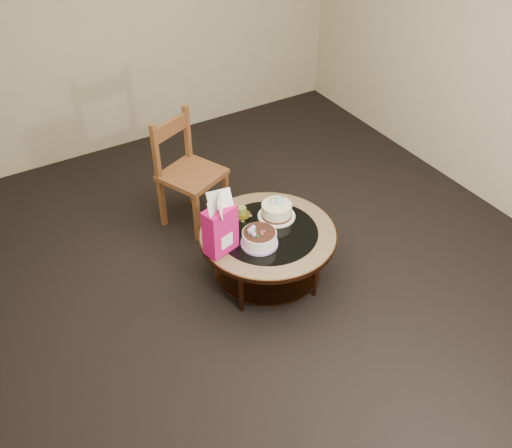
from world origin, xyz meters
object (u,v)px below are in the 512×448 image
decorated_cake (259,239)px  gift_bag (220,224)px  coffee_table (268,240)px  dining_chair (188,172)px  cream_cake (277,211)px

decorated_cake → gift_bag: gift_bag is taller
coffee_table → gift_bag: 0.50m
decorated_cake → dining_chair: size_ratio=0.27×
coffee_table → gift_bag: bearing=-179.9°
coffee_table → decorated_cake: (-0.13, -0.09, 0.13)m
coffee_table → decorated_cake: bearing=-145.2°
cream_cake → gift_bag: size_ratio=0.61×
coffee_table → dining_chair: dining_chair is taller
decorated_cake → gift_bag: size_ratio=0.57×
gift_bag → dining_chair: 1.00m
gift_bag → dining_chair: bearing=61.8°
decorated_cake → gift_bag: bearing=160.9°
cream_cake → gift_bag: 0.58m
cream_cake → gift_bag: (-0.54, -0.12, 0.17)m
dining_chair → decorated_cake: bearing=-111.1°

